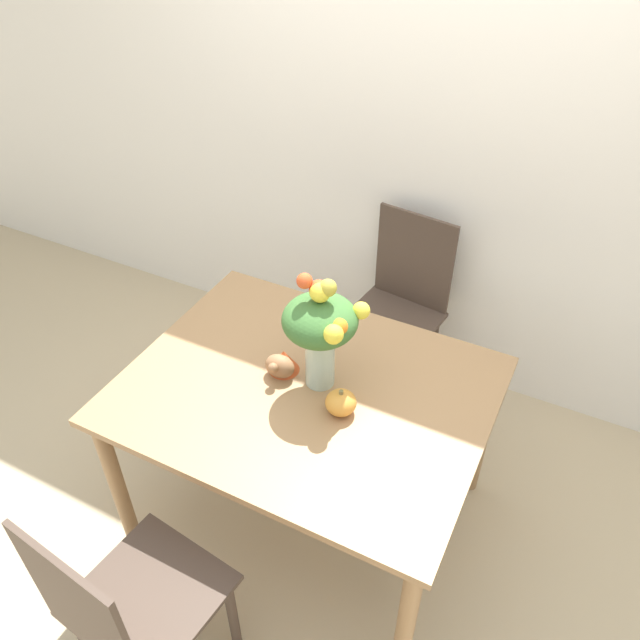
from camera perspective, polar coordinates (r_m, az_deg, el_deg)
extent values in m
plane|color=tan|center=(2.86, -1.07, -16.95)|extent=(12.00, 12.00, 0.00)
cube|color=white|center=(2.87, 10.05, 17.63)|extent=(8.00, 0.06, 2.70)
cube|color=#9E754C|center=(2.28, -1.29, -6.45)|extent=(1.31, 1.02, 0.03)
cylinder|color=#9E754C|center=(2.61, -18.07, -14.08)|extent=(0.06, 0.06, 0.73)
cylinder|color=#9E754C|center=(2.23, 7.85, -25.87)|extent=(0.06, 0.06, 0.73)
cylinder|color=#9E754C|center=(3.05, -7.08, -2.44)|extent=(0.06, 0.06, 0.73)
cylinder|color=#9E754C|center=(2.74, 14.64, -9.84)|extent=(0.06, 0.06, 0.73)
cylinder|color=#B2CCBC|center=(2.21, 0.00, -3.44)|extent=(0.11, 0.11, 0.24)
cylinder|color=silver|center=(2.26, 0.00, -4.78)|extent=(0.09, 0.09, 0.09)
cylinder|color=#38662D|center=(2.18, 0.50, -2.92)|extent=(0.01, 0.01, 0.29)
cylinder|color=#38662D|center=(2.20, 0.39, -2.49)|extent=(0.01, 0.01, 0.29)
cylinder|color=#38662D|center=(2.20, -0.25, -2.43)|extent=(0.00, 0.01, 0.29)
cylinder|color=#38662D|center=(2.19, -0.55, -2.81)|extent=(0.00, 0.01, 0.29)
cylinder|color=#38662D|center=(2.17, -0.09, -3.12)|extent=(0.01, 0.01, 0.29)
ellipsoid|color=#38662D|center=(2.10, 0.00, 0.00)|extent=(0.26, 0.26, 0.16)
sphere|color=#AD9E33|center=(2.02, 0.72, 2.95)|extent=(0.06, 0.06, 0.06)
sphere|color=orange|center=(2.02, 1.77, -0.62)|extent=(0.06, 0.06, 0.06)
sphere|color=yellow|center=(1.99, 1.25, -1.32)|extent=(0.07, 0.07, 0.07)
sphere|color=yellow|center=(2.10, 3.79, 0.87)|extent=(0.06, 0.06, 0.06)
sphere|color=#D64C23|center=(2.03, -1.43, 3.60)|extent=(0.05, 0.05, 0.05)
sphere|color=yellow|center=(2.03, -0.02, 2.58)|extent=(0.07, 0.07, 0.07)
sphere|color=#D64C23|center=(2.04, -0.10, 2.79)|extent=(0.07, 0.07, 0.07)
sphere|color=yellow|center=(2.04, 0.03, 2.51)|extent=(0.07, 0.07, 0.07)
ellipsoid|color=gold|center=(2.16, 1.92, -7.55)|extent=(0.11, 0.11, 0.09)
cylinder|color=brown|center=(2.13, 1.94, -6.69)|extent=(0.02, 0.02, 0.02)
ellipsoid|color=#936642|center=(2.29, -3.70, -4.23)|extent=(0.11, 0.08, 0.09)
cone|color=#C64C23|center=(2.31, -3.31, -3.71)|extent=(0.11, 0.11, 0.09)
sphere|color=#936642|center=(2.24, -4.32, -4.38)|extent=(0.04, 0.04, 0.04)
cube|color=#47382D|center=(3.04, 6.43, -0.17)|extent=(0.47, 0.47, 0.02)
cylinder|color=#47382D|center=(3.14, 1.90, -4.04)|extent=(0.04, 0.04, 0.45)
cylinder|color=#47382D|center=(3.03, 7.36, -6.47)|extent=(0.04, 0.04, 0.45)
cylinder|color=#47382D|center=(3.36, 5.03, -0.76)|extent=(0.04, 0.04, 0.45)
cylinder|color=#47382D|center=(3.26, 10.20, -2.90)|extent=(0.04, 0.04, 0.45)
cube|color=#47382D|center=(3.04, 8.62, 5.51)|extent=(0.40, 0.07, 0.48)
cube|color=#47382D|center=(2.21, -15.32, -23.08)|extent=(0.46, 0.46, 0.02)
cylinder|color=#47382D|center=(2.39, -7.98, -25.20)|extent=(0.04, 0.04, 0.45)
cylinder|color=#47382D|center=(2.53, -14.32, -20.87)|extent=(0.04, 0.04, 0.45)
cube|color=#47382D|center=(1.95, -21.18, -23.38)|extent=(0.40, 0.06, 0.48)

